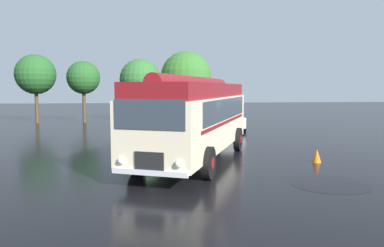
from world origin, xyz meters
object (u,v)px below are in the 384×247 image
traffic_cone (317,156)px  car_near_left (150,118)px  vintage_bus (196,115)px  car_mid_right (228,118)px  car_mid_left (190,118)px

traffic_cone → car_near_left: bearing=117.3°
vintage_bus → car_mid_right: vintage_bus is taller
car_near_left → car_mid_left: 2.90m
car_mid_left → traffic_cone: size_ratio=7.97×
vintage_bus → traffic_cone: 5.20m
car_mid_right → vintage_bus: bearing=-108.7°
traffic_cone → car_mid_right: bearing=95.4°
car_near_left → traffic_cone: size_ratio=7.86×
car_mid_left → car_mid_right: 2.79m
car_mid_right → car_mid_left: bearing=166.5°
traffic_cone → car_mid_left: bearing=106.9°
vintage_bus → car_near_left: bearing=98.9°
car_mid_left → car_mid_right: size_ratio=1.02×
car_mid_right → car_near_left: bearing=169.3°
car_mid_left → car_mid_right: (2.71, -0.65, 0.00)m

